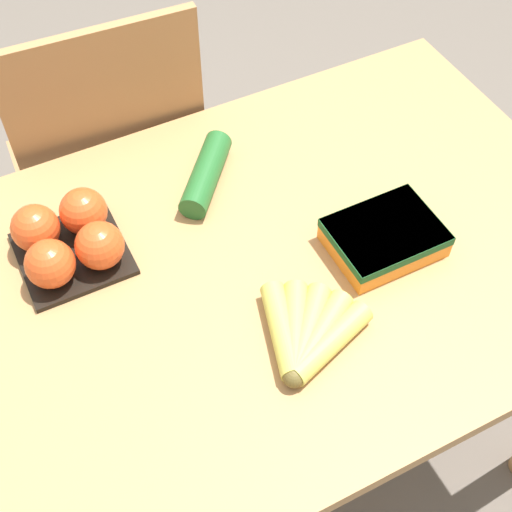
% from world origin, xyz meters
% --- Properties ---
extents(ground_plane, '(12.00, 12.00, 0.00)m').
position_xyz_m(ground_plane, '(0.00, 0.00, 0.00)').
color(ground_plane, '#665B51').
extents(dining_table, '(1.25, 0.81, 0.76)m').
position_xyz_m(dining_table, '(0.00, 0.00, 0.65)').
color(dining_table, '#B27F4C').
rests_on(dining_table, ground_plane).
extents(chair, '(0.44, 0.42, 0.99)m').
position_xyz_m(chair, '(-0.10, 0.55, 0.51)').
color(chair, '#A87547').
rests_on(chair, ground_plane).
extents(banana_bunch, '(0.18, 0.18, 0.04)m').
position_xyz_m(banana_bunch, '(0.00, -0.17, 0.78)').
color(banana_bunch, brown).
rests_on(banana_bunch, dining_table).
extents(tomato_pack, '(0.18, 0.18, 0.09)m').
position_xyz_m(tomato_pack, '(-0.27, 0.16, 0.81)').
color(tomato_pack, black).
rests_on(tomato_pack, dining_table).
extents(carrot_bag, '(0.18, 0.14, 0.05)m').
position_xyz_m(carrot_bag, '(0.22, -0.06, 0.79)').
color(carrot_bag, orange).
rests_on(carrot_bag, dining_table).
extents(cucumber_near, '(0.16, 0.17, 0.05)m').
position_xyz_m(cucumber_near, '(0.01, 0.21, 0.79)').
color(cucumber_near, '#236028').
rests_on(cucumber_near, dining_table).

